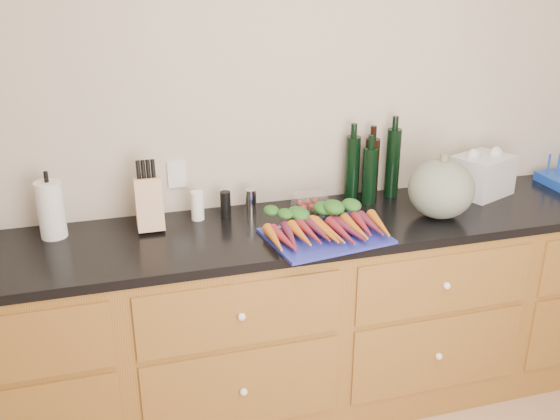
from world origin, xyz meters
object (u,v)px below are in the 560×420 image
object	(u,v)px
cutting_board	(325,236)
carrots	(323,225)
knife_block	(149,204)
tomato_box	(310,201)
squash	(441,189)
paper_towel	(51,210)

from	to	relation	value
cutting_board	carrots	distance (m)	0.05
cutting_board	carrots	bearing A→B (deg)	90.00
knife_block	tomato_box	world-z (taller)	knife_block
knife_block	squash	bearing A→B (deg)	-10.18
carrots	tomato_box	world-z (taller)	carrots
carrots	paper_towel	bearing A→B (deg)	165.48
carrots	knife_block	xyz separation A→B (m)	(-0.69, 0.26, 0.07)
squash	paper_towel	world-z (taller)	squash
carrots	knife_block	distance (m)	0.74
cutting_board	squash	size ratio (longest dim) A/B	1.63
carrots	squash	world-z (taller)	squash
carrots	cutting_board	bearing A→B (deg)	-90.00
tomato_box	squash	bearing A→B (deg)	-25.89
carrots	knife_block	bearing A→B (deg)	159.29
cutting_board	carrots	world-z (taller)	carrots
cutting_board	knife_block	distance (m)	0.76
squash	tomato_box	xyz separation A→B (m)	(-0.53, 0.26, -0.10)
cutting_board	tomato_box	size ratio (longest dim) A/B	3.30
cutting_board	squash	distance (m)	0.59
cutting_board	paper_towel	size ratio (longest dim) A/B	1.97
cutting_board	paper_towel	xyz separation A→B (m)	(-1.09, 0.32, 0.11)
cutting_board	carrots	size ratio (longest dim) A/B	0.96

